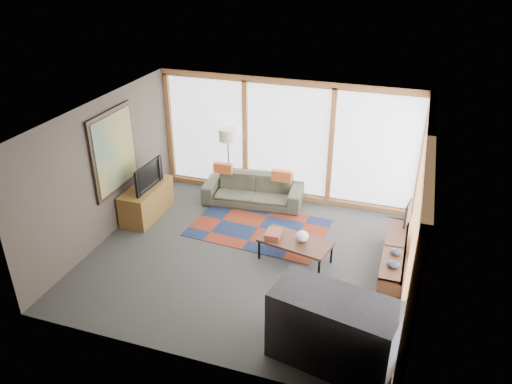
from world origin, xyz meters
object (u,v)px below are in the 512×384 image
(coffee_table, at_px, (295,251))
(television, at_px, (145,175))
(bookshelf, at_px, (393,259))
(tv_console, at_px, (147,201))
(floor_lamp, at_px, (228,161))
(bar_counter, at_px, (333,330))
(sofa, at_px, (253,190))

(coffee_table, relative_size, television, 1.32)
(bookshelf, bearing_deg, tv_console, 175.37)
(bookshelf, distance_m, tv_console, 4.88)
(floor_lamp, height_order, tv_console, floor_lamp)
(coffee_table, bearing_deg, bar_counter, -63.53)
(floor_lamp, distance_m, bookshelf, 4.14)
(tv_console, xyz_separation_m, television, (0.04, -0.03, 0.59))
(tv_console, distance_m, television, 0.59)
(floor_lamp, height_order, bookshelf, floor_lamp)
(tv_console, bearing_deg, sofa, 32.54)
(floor_lamp, bearing_deg, television, -127.77)
(coffee_table, height_order, television, television)
(television, bearing_deg, coffee_table, -98.09)
(coffee_table, xyz_separation_m, tv_console, (-3.23, 0.61, 0.12))
(bookshelf, bearing_deg, bar_counter, -104.70)
(tv_console, relative_size, television, 1.40)
(floor_lamp, distance_m, bar_counter, 5.17)
(tv_console, height_order, bar_counter, bar_counter)
(sofa, bearing_deg, television, -152.03)
(bookshelf, xyz_separation_m, tv_console, (-4.86, 0.39, 0.08))
(coffee_table, bearing_deg, floor_lamp, 134.35)
(floor_lamp, height_order, coffee_table, floor_lamp)
(coffee_table, bearing_deg, bookshelf, 7.54)
(television, bearing_deg, sofa, -54.11)
(television, xyz_separation_m, bar_counter, (4.22, -2.66, -0.40))
(sofa, distance_m, floor_lamp, 0.84)
(bookshelf, bearing_deg, coffee_table, -172.46)
(sofa, xyz_separation_m, bookshelf, (3.01, -1.57, -0.06))
(sofa, xyz_separation_m, coffee_table, (1.38, -1.79, -0.10))
(sofa, relative_size, bar_counter, 1.27)
(floor_lamp, bearing_deg, coffee_table, -45.65)
(sofa, height_order, bookshelf, sofa)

